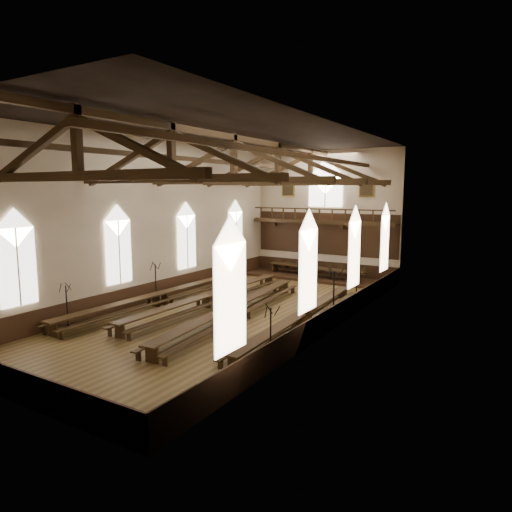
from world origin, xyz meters
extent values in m
plane|color=brown|center=(0.00, 0.00, 0.00)|extent=(26.00, 26.00, 0.00)
plane|color=beige|center=(0.00, 13.00, 5.00)|extent=(12.00, 0.00, 12.00)
plane|color=beige|center=(0.00, -13.00, 5.00)|extent=(12.00, 0.00, 12.00)
plane|color=beige|center=(-6.00, 0.00, 5.00)|extent=(0.00, 26.00, 26.00)
plane|color=beige|center=(6.00, 0.00, 5.00)|extent=(0.00, 26.00, 26.00)
plane|color=black|center=(0.00, 0.00, 10.00)|extent=(26.00, 26.00, 0.00)
cube|color=#351D0F|center=(0.00, 12.96, 0.60)|extent=(11.90, 0.08, 1.20)
cube|color=#351D0F|center=(0.00, -12.96, 0.60)|extent=(11.90, 0.08, 1.20)
cube|color=#351D0F|center=(-5.96, 0.00, 0.60)|extent=(0.08, 25.90, 1.20)
cube|color=#351D0F|center=(5.96, 0.00, 0.60)|extent=(0.08, 25.90, 1.20)
cube|color=white|center=(-5.90, -9.00, 3.40)|extent=(0.05, 1.80, 3.60)
cube|color=white|center=(-5.90, -9.00, 5.20)|extent=(0.05, 1.80, 1.80)
cylinder|color=beige|center=(-5.86, -9.00, 3.40)|extent=(0.08, 0.08, 3.60)
cube|color=white|center=(-5.90, -3.00, 3.40)|extent=(0.05, 1.80, 3.60)
cube|color=white|center=(-5.90, -3.00, 5.20)|extent=(0.05, 1.80, 1.80)
cylinder|color=beige|center=(-5.86, -3.00, 3.40)|extent=(0.08, 0.08, 3.60)
cube|color=white|center=(-5.90, 3.00, 3.40)|extent=(0.05, 1.80, 3.60)
cube|color=white|center=(-5.90, 3.00, 5.20)|extent=(0.05, 1.80, 1.80)
cylinder|color=beige|center=(-5.86, 3.00, 3.40)|extent=(0.08, 0.08, 3.60)
cube|color=white|center=(-5.90, 9.00, 3.40)|extent=(0.05, 1.80, 3.60)
cube|color=white|center=(-5.90, 9.00, 5.20)|extent=(0.05, 1.80, 1.80)
cylinder|color=beige|center=(-5.86, 9.00, 3.40)|extent=(0.08, 0.08, 3.60)
cube|color=white|center=(5.90, -9.00, 3.40)|extent=(0.05, 1.80, 3.60)
cube|color=white|center=(5.90, -9.00, 5.20)|extent=(0.05, 1.80, 1.80)
cylinder|color=beige|center=(5.86, -9.00, 3.40)|extent=(0.08, 0.08, 3.60)
cube|color=white|center=(5.90, -3.00, 3.40)|extent=(0.05, 1.80, 3.60)
cube|color=white|center=(5.90, -3.00, 5.20)|extent=(0.05, 1.80, 1.80)
cylinder|color=beige|center=(5.86, -3.00, 3.40)|extent=(0.08, 0.08, 3.60)
cube|color=white|center=(5.90, 3.00, 3.40)|extent=(0.05, 1.80, 3.60)
cube|color=white|center=(5.90, 3.00, 5.20)|extent=(0.05, 1.80, 1.80)
cylinder|color=beige|center=(5.86, 3.00, 3.40)|extent=(0.08, 0.08, 3.60)
cube|color=white|center=(5.90, 9.00, 3.40)|extent=(0.05, 1.80, 3.60)
cube|color=white|center=(5.90, 9.00, 5.20)|extent=(0.05, 1.80, 1.80)
cylinder|color=beige|center=(5.86, 9.00, 3.40)|extent=(0.08, 0.08, 3.60)
cube|color=white|center=(0.00, 12.90, 6.80)|extent=(2.80, 0.05, 2.40)
cube|color=white|center=(0.00, 12.90, 8.00)|extent=(2.80, 0.05, 2.80)
cylinder|color=beige|center=(0.00, 12.86, 6.80)|extent=(0.10, 0.10, 2.40)
cube|color=#362411|center=(0.00, 12.35, 4.40)|extent=(11.80, 1.20, 0.20)
cube|color=#351D0F|center=(0.00, 12.94, 3.45)|extent=(11.80, 0.10, 3.30)
cube|color=#362411|center=(0.00, 11.81, 5.45)|extent=(11.60, 0.12, 0.10)
cube|color=#362411|center=(0.00, 11.81, 4.55)|extent=(11.60, 0.12, 0.10)
cube|color=#362411|center=(-4.50, 12.75, 4.15)|extent=(0.35, 0.40, 0.50)
cube|color=#362411|center=(-1.50, 12.75, 4.15)|extent=(0.35, 0.40, 0.50)
cube|color=#362411|center=(1.50, 12.75, 4.15)|extent=(0.35, 0.40, 0.50)
cube|color=#362411|center=(4.50, 12.75, 4.15)|extent=(0.35, 0.40, 0.50)
cube|color=brown|center=(-3.30, 12.91, 7.10)|extent=(1.15, 0.06, 1.45)
cube|color=black|center=(-3.30, 12.87, 7.10)|extent=(0.95, 0.04, 1.25)
cube|color=brown|center=(3.30, 12.91, 7.10)|extent=(1.15, 0.06, 1.45)
cube|color=black|center=(3.30, 12.87, 7.10)|extent=(0.95, 0.04, 1.25)
cube|color=#362411|center=(0.00, -10.00, 7.40)|extent=(11.70, 0.35, 0.35)
cube|color=#362411|center=(0.00, -10.00, 8.70)|extent=(0.30, 0.30, 2.40)
cube|color=#362411|center=(-2.88, -10.00, 8.30)|extent=(5.44, 0.26, 2.40)
cube|color=#362411|center=(2.88, -10.00, 8.30)|extent=(5.44, 0.26, 2.40)
cube|color=#362411|center=(0.00, -5.00, 7.40)|extent=(11.70, 0.35, 0.35)
cube|color=#362411|center=(0.00, -5.00, 8.70)|extent=(0.30, 0.30, 2.40)
cube|color=#362411|center=(-2.88, -5.00, 8.30)|extent=(5.44, 0.26, 2.40)
cube|color=#362411|center=(2.88, -5.00, 8.30)|extent=(5.44, 0.26, 2.40)
cube|color=#362411|center=(0.00, 0.00, 7.40)|extent=(11.70, 0.35, 0.35)
cube|color=#362411|center=(0.00, 0.00, 8.70)|extent=(0.30, 0.30, 2.40)
cube|color=#362411|center=(-2.88, 0.00, 8.30)|extent=(5.44, 0.26, 2.40)
cube|color=#362411|center=(2.88, 0.00, 8.30)|extent=(5.44, 0.26, 2.40)
cube|color=#362411|center=(0.00, 5.00, 7.40)|extent=(11.70, 0.35, 0.35)
cube|color=#362411|center=(0.00, 5.00, 8.70)|extent=(0.30, 0.30, 2.40)
cube|color=#362411|center=(-2.88, 5.00, 8.30)|extent=(5.44, 0.26, 2.40)
cube|color=#362411|center=(2.88, 5.00, 8.30)|extent=(5.44, 0.26, 2.40)
cube|color=#362411|center=(0.00, 10.00, 7.40)|extent=(11.70, 0.35, 0.35)
cube|color=#362411|center=(0.00, 10.00, 8.70)|extent=(0.30, 0.30, 2.40)
cube|color=#362411|center=(-2.88, 10.00, 8.30)|extent=(5.44, 0.26, 2.40)
cube|color=#362411|center=(2.88, 10.00, 8.30)|extent=(5.44, 0.26, 2.40)
cube|color=#362411|center=(-3.36, 0.00, 8.70)|extent=(0.25, 25.70, 0.25)
cube|color=#362411|center=(3.36, 0.00, 8.70)|extent=(0.25, 25.70, 0.25)
cube|color=#362411|center=(0.00, 0.00, 9.70)|extent=(0.30, 25.70, 0.30)
cube|color=#362411|center=(-4.71, -4.71, 0.76)|extent=(0.94, 7.54, 0.09)
cube|color=#362411|center=(-4.71, -8.10, 0.36)|extent=(0.64, 0.10, 0.72)
cube|color=#362411|center=(-4.71, -1.33, 0.36)|extent=(0.64, 0.10, 0.72)
cube|color=#362411|center=(-4.71, -4.71, 0.27)|extent=(0.25, 6.67, 0.09)
cube|color=#362411|center=(-5.38, -4.70, 0.45)|extent=(0.49, 7.53, 0.06)
cube|color=#362411|center=(-5.38, -8.14, 0.21)|extent=(0.24, 0.08, 0.42)
cube|color=#362411|center=(-5.38, -1.26, 0.21)|extent=(0.24, 0.08, 0.42)
cube|color=#362411|center=(-4.04, -4.73, 0.45)|extent=(0.49, 7.53, 0.06)
cube|color=#362411|center=(-4.04, -8.17, 0.21)|extent=(0.24, 0.08, 0.42)
cube|color=#362411|center=(-4.04, -1.29, 0.21)|extent=(0.24, 0.08, 0.42)
cube|color=#362411|center=(-4.71, 2.69, 0.76)|extent=(0.94, 7.54, 0.09)
cube|color=#362411|center=(-4.71, -0.70, 0.36)|extent=(0.64, 0.10, 0.72)
cube|color=#362411|center=(-4.71, 6.07, 0.36)|extent=(0.64, 0.10, 0.72)
cube|color=#362411|center=(-4.71, 2.69, 0.27)|extent=(0.25, 6.67, 0.09)
cube|color=#362411|center=(-5.38, 2.70, 0.45)|extent=(0.49, 7.53, 0.06)
cube|color=#362411|center=(-5.38, -0.74, 0.21)|extent=(0.24, 0.08, 0.42)
cube|color=#362411|center=(-5.38, 6.14, 0.21)|extent=(0.24, 0.08, 0.42)
cube|color=#362411|center=(-4.04, 2.67, 0.45)|extent=(0.49, 7.53, 0.06)
cube|color=#362411|center=(-4.04, -0.77, 0.21)|extent=(0.24, 0.08, 0.42)
cube|color=#362411|center=(-4.04, 6.11, 0.21)|extent=(0.24, 0.08, 0.42)
cube|color=#362411|center=(-2.01, -3.29, 0.74)|extent=(0.78, 7.33, 0.08)
cube|color=#362411|center=(-2.01, -6.59, 0.35)|extent=(0.62, 0.09, 0.70)
cube|color=#362411|center=(-2.01, 0.01, 0.35)|extent=(0.62, 0.09, 0.70)
cube|color=#362411|center=(-2.01, -3.29, 0.26)|extent=(0.12, 6.49, 0.08)
cube|color=#362411|center=(-2.66, -3.29, 0.44)|extent=(0.34, 7.33, 0.06)
cube|color=#362411|center=(-2.66, -6.64, 0.20)|extent=(0.23, 0.07, 0.41)
cube|color=#362411|center=(-2.66, 0.06, 0.20)|extent=(0.23, 0.07, 0.41)
cube|color=#362411|center=(-1.36, -3.30, 0.44)|extent=(0.34, 7.33, 0.06)
cube|color=#362411|center=(-1.36, -6.65, 0.20)|extent=(0.23, 0.07, 0.41)
cube|color=#362411|center=(-1.36, 0.05, 0.20)|extent=(0.23, 0.07, 0.41)
cube|color=#362411|center=(-2.01, 4.11, 0.74)|extent=(0.78, 7.33, 0.08)
cube|color=#362411|center=(-2.01, 0.81, 0.35)|extent=(0.62, 0.09, 0.70)
cube|color=#362411|center=(-2.01, 7.41, 0.35)|extent=(0.62, 0.09, 0.70)
cube|color=#362411|center=(-2.01, 4.11, 0.26)|extent=(0.12, 6.49, 0.08)
cube|color=#362411|center=(-2.66, 4.11, 0.44)|extent=(0.34, 7.33, 0.06)
cube|color=#362411|center=(-2.66, 0.76, 0.20)|extent=(0.23, 0.07, 0.41)
cube|color=#362411|center=(-2.66, 7.46, 0.20)|extent=(0.23, 0.07, 0.41)
cube|color=#362411|center=(-1.36, 4.10, 0.44)|extent=(0.34, 7.33, 0.06)
cube|color=#362411|center=(-1.36, 0.75, 0.20)|extent=(0.23, 0.07, 0.41)
cube|color=#362411|center=(-1.36, 7.45, 0.20)|extent=(0.23, 0.07, 0.41)
cube|color=#362411|center=(0.68, -4.76, 0.75)|extent=(1.51, 7.48, 0.09)
cube|color=#362411|center=(0.68, -8.11, 0.36)|extent=(0.64, 0.15, 0.71)
cube|color=#362411|center=(0.68, -1.41, 0.36)|extent=(0.64, 0.15, 0.71)
cube|color=#362411|center=(0.68, -4.76, 0.27)|extent=(0.76, 6.56, 0.09)
cube|color=#362411|center=(0.03, -4.83, 0.45)|extent=(1.06, 7.43, 0.06)
cube|color=#362411|center=(0.03, -8.23, 0.21)|extent=(0.24, 0.10, 0.41)
cube|color=#362411|center=(0.03, -1.43, 0.21)|extent=(0.24, 0.10, 0.41)
cube|color=#362411|center=(1.34, -4.69, 0.45)|extent=(1.06, 7.43, 0.06)
cube|color=#362411|center=(1.34, -8.10, 0.21)|extent=(0.24, 0.10, 0.41)
cube|color=#362411|center=(1.34, -1.29, 0.21)|extent=(0.24, 0.10, 0.41)
cube|color=#362411|center=(0.68, 2.64, 0.75)|extent=(1.51, 7.48, 0.09)
cube|color=#362411|center=(0.68, -0.71, 0.36)|extent=(0.64, 0.15, 0.71)
cube|color=#362411|center=(0.68, 5.99, 0.36)|extent=(0.64, 0.15, 0.71)
cube|color=#362411|center=(0.68, 2.64, 0.27)|extent=(0.76, 6.56, 0.09)
cube|color=#362411|center=(0.03, 2.57, 0.45)|extent=(1.06, 7.43, 0.06)
cube|color=#362411|center=(0.03, -0.83, 0.21)|extent=(0.24, 0.10, 0.41)
cube|color=#362411|center=(0.03, 5.97, 0.21)|extent=(0.24, 0.10, 0.41)
cube|color=#362411|center=(1.34, 2.71, 0.45)|extent=(1.06, 7.43, 0.06)
cube|color=#362411|center=(1.34, -0.70, 0.21)|extent=(0.24, 0.10, 0.41)
cube|color=#362411|center=(1.34, 6.11, 0.21)|extent=(0.24, 0.10, 0.41)
cube|color=#362411|center=(4.38, -4.07, 0.69)|extent=(1.04, 6.79, 0.08)
cube|color=#362411|center=(4.38, -7.11, 0.32)|extent=(0.58, 0.11, 0.65)
cube|color=#362411|center=(4.38, -1.02, 0.32)|extent=(0.58, 0.11, 0.65)
cube|color=#362411|center=(4.38, -4.07, 0.24)|extent=(0.40, 5.99, 0.08)
cube|color=#362411|center=(3.79, -4.10, 0.41)|extent=(0.63, 6.77, 0.06)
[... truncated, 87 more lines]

